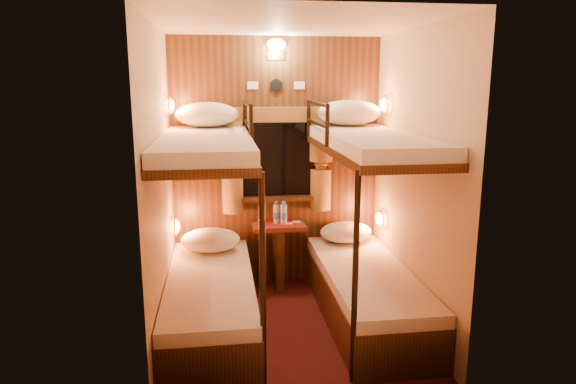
{
  "coord_description": "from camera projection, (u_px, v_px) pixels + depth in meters",
  "views": [
    {
      "loc": [
        -0.55,
        -3.87,
        1.98
      ],
      "look_at": [
        -0.01,
        0.15,
        1.11
      ],
      "focal_mm": 32.0,
      "sensor_mm": 36.0,
      "label": 1
    }
  ],
  "objects": [
    {
      "name": "ceiling",
      "position": [
        292.0,
        23.0,
        3.73
      ],
      "size": [
        2.1,
        2.1,
        0.0
      ],
      "primitive_type": "plane",
      "rotation": [
        3.14,
        0.0,
        0.0
      ],
      "color": "silver",
      "rests_on": "wall_back"
    },
    {
      "name": "back_fixtures",
      "position": [
        276.0,
        53.0,
        4.73
      ],
      "size": [
        0.54,
        0.09,
        0.48
      ],
      "color": "black",
      "rests_on": "back_panel"
    },
    {
      "name": "table",
      "position": [
        279.0,
        247.0,
        4.97
      ],
      "size": [
        0.5,
        0.34,
        0.66
      ],
      "color": "#572213",
      "rests_on": "floor"
    },
    {
      "name": "bunk_right",
      "position": [
        367.0,
        256.0,
        4.27
      ],
      "size": [
        0.72,
        1.9,
        1.82
      ],
      "color": "#321D0E",
      "rests_on": "floor"
    },
    {
      "name": "floor",
      "position": [
        291.0,
        327.0,
        4.23
      ],
      "size": [
        2.1,
        2.1,
        0.0
      ],
      "primitive_type": "plane",
      "color": "#3B1010",
      "rests_on": "ground"
    },
    {
      "name": "wall_front",
      "position": [
        317.0,
        220.0,
        2.96
      ],
      "size": [
        2.4,
        0.0,
        2.4
      ],
      "primitive_type": "plane",
      "rotation": [
        -1.57,
        0.0,
        0.0
      ],
      "color": "#C6B293",
      "rests_on": "floor"
    },
    {
      "name": "pillow_upper_left",
      "position": [
        207.0,
        114.0,
        4.57
      ],
      "size": [
        0.56,
        0.4,
        0.22
      ],
      "primitive_type": "ellipsoid",
      "color": "white",
      "rests_on": "bunk_left"
    },
    {
      "name": "sachet_b",
      "position": [
        297.0,
        222.0,
        4.98
      ],
      "size": [
        0.08,
        0.06,
        0.01
      ],
      "primitive_type": "cube",
      "rotation": [
        0.0,
        0.0,
        0.11
      ],
      "color": "silver",
      "rests_on": "table"
    },
    {
      "name": "pillow_lower_right",
      "position": [
        346.0,
        232.0,
        4.97
      ],
      "size": [
        0.5,
        0.36,
        0.2
      ],
      "primitive_type": "ellipsoid",
      "color": "white",
      "rests_on": "bunk_right"
    },
    {
      "name": "pillow_upper_right",
      "position": [
        349.0,
        113.0,
        4.73
      ],
      "size": [
        0.59,
        0.42,
        0.23
      ],
      "primitive_type": "ellipsoid",
      "color": "white",
      "rests_on": "bunk_right"
    },
    {
      "name": "bunk_left",
      "position": [
        210.0,
        264.0,
        4.1
      ],
      "size": [
        0.72,
        1.9,
        1.82
      ],
      "color": "#321D0E",
      "rests_on": "floor"
    },
    {
      "name": "back_panel",
      "position": [
        276.0,
        164.0,
        4.98
      ],
      "size": [
        2.0,
        0.03,
        2.4
      ],
      "primitive_type": "cube",
      "color": "#321D0E",
      "rests_on": "floor"
    },
    {
      "name": "wall_back",
      "position": [
        276.0,
        164.0,
        5.0
      ],
      "size": [
        2.4,
        0.0,
        2.4
      ],
      "primitive_type": "plane",
      "rotation": [
        1.57,
        0.0,
        0.0
      ],
      "color": "#C6B293",
      "rests_on": "floor"
    },
    {
      "name": "window",
      "position": [
        277.0,
        166.0,
        4.96
      ],
      "size": [
        1.0,
        0.12,
        0.79
      ],
      "color": "black",
      "rests_on": "back_panel"
    },
    {
      "name": "wall_left",
      "position": [
        160.0,
        188.0,
        3.85
      ],
      "size": [
        0.0,
        2.4,
        2.4
      ],
      "primitive_type": "plane",
      "rotation": [
        1.57,
        0.0,
        1.57
      ],
      "color": "#C6B293",
      "rests_on": "floor"
    },
    {
      "name": "bottle_right",
      "position": [
        276.0,
        214.0,
        4.91
      ],
      "size": [
        0.06,
        0.06,
        0.22
      ],
      "rotation": [
        0.0,
        0.0,
        -0.18
      ],
      "color": "#99BFE5",
      "rests_on": "table"
    },
    {
      "name": "pillow_lower_left",
      "position": [
        210.0,
        240.0,
        4.7
      ],
      "size": [
        0.54,
        0.39,
        0.21
      ],
      "primitive_type": "ellipsoid",
      "color": "white",
      "rests_on": "bunk_left"
    },
    {
      "name": "curtains",
      "position": [
        277.0,
        158.0,
        4.91
      ],
      "size": [
        1.1,
        0.22,
        1.0
      ],
      "color": "olive",
      "rests_on": "back_panel"
    },
    {
      "name": "reading_lamps",
      "position": [
        280.0,
        165.0,
        4.65
      ],
      "size": [
        2.0,
        0.2,
        1.25
      ],
      "color": "orange",
      "rests_on": "wall_left"
    },
    {
      "name": "bottle_left",
      "position": [
        284.0,
        214.0,
        4.88
      ],
      "size": [
        0.07,
        0.07,
        0.22
      ],
      "rotation": [
        0.0,
        0.0,
        -0.14
      ],
      "color": "#99BFE5",
      "rests_on": "table"
    },
    {
      "name": "wall_right",
      "position": [
        415.0,
        181.0,
        4.11
      ],
      "size": [
        0.0,
        2.4,
        2.4
      ],
      "primitive_type": "plane",
      "rotation": [
        1.57,
        0.0,
        -1.57
      ],
      "color": "#C6B293",
      "rests_on": "floor"
    },
    {
      "name": "sachet_a",
      "position": [
        289.0,
        224.0,
        4.91
      ],
      "size": [
        0.1,
        0.08,
        0.01
      ],
      "primitive_type": "cube",
      "rotation": [
        0.0,
        0.0,
        -0.28
      ],
      "color": "silver",
      "rests_on": "table"
    }
  ]
}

